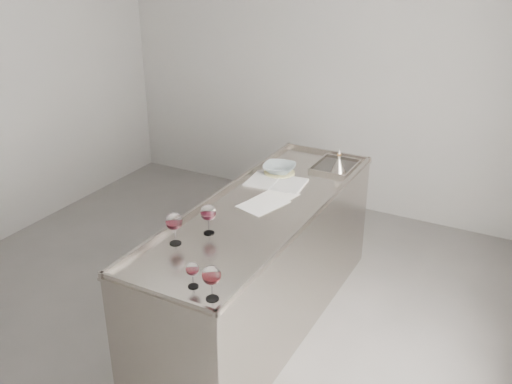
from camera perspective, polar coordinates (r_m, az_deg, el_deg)
The scene contains 12 objects.
room_shell at distance 3.74m, azimuth -8.27°, elevation 4.68°, with size 4.54×5.04×2.84m.
counter at distance 4.13m, azimuth 0.64°, elevation -7.34°, with size 0.77×2.42×0.97m.
wine_glass_left at distance 3.43m, azimuth -8.19°, elevation -3.01°, with size 0.10×0.10×0.20m.
wine_glass_middle at distance 3.52m, azimuth -4.80°, elevation -2.13°, with size 0.10×0.10×0.20m.
wine_glass_right at distance 2.90m, azimuth -4.47°, elevation -8.37°, with size 0.10×0.10×0.19m.
wine_glass_small at distance 3.03m, azimuth -6.38°, elevation -7.74°, with size 0.07×0.07×0.15m.
notebook at distance 4.28m, azimuth 2.03°, elevation 0.98°, with size 0.45×0.34×0.02m.
loose_paper_top at distance 4.05m, azimuth 1.88°, elevation -0.53°, with size 0.23×0.32×0.00m, color white.
loose_paper_under at distance 3.94m, azimuth 0.74°, elevation -1.21°, with size 0.23×0.33×0.00m, color white.
trivet at distance 4.44m, azimuth 2.34°, elevation 1.90°, with size 0.24×0.24×0.02m, color beige.
ceramic_bowl at distance 4.43m, azimuth 2.35°, elevation 2.39°, with size 0.25×0.25×0.06m, color gray.
wine_funnel at distance 4.50m, azimuth 8.26°, elevation 2.65°, with size 0.13×0.13×0.19m.
Camera 1 is at (2.13, -2.82, 2.65)m, focal length 40.00 mm.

